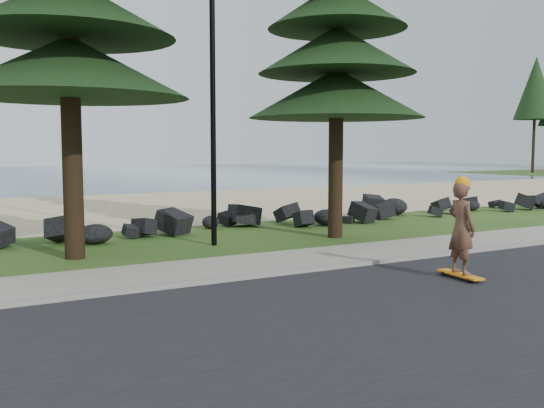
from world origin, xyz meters
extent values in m
plane|color=#244A17|center=(0.00, 0.00, 0.00)|extent=(160.00, 160.00, 0.00)
cube|color=black|center=(0.00, -4.50, 0.01)|extent=(160.00, 7.00, 0.02)
cube|color=gray|center=(0.00, -0.90, 0.05)|extent=(160.00, 0.20, 0.10)
cube|color=gray|center=(0.00, 0.20, 0.04)|extent=(160.00, 2.00, 0.08)
cube|color=#C9B186|center=(0.00, 14.50, 0.01)|extent=(160.00, 15.00, 0.01)
cube|color=#31495E|center=(0.00, 51.00, 0.00)|extent=(160.00, 58.00, 0.01)
cylinder|color=black|center=(3.50, 2.80, 6.00)|extent=(0.40, 0.40, 12.00)
cylinder|color=black|center=(0.00, 3.20, 4.00)|extent=(0.14, 0.14, 8.00)
cube|color=orange|center=(2.32, -2.88, 0.10)|extent=(0.35, 1.06, 0.03)
imported|color=brown|center=(2.32, -2.88, 0.98)|extent=(0.47, 0.67, 1.73)
sphere|color=orange|center=(2.32, -2.88, 1.81)|extent=(0.28, 0.28, 0.28)
camera|label=1|loc=(-6.27, -10.89, 2.44)|focal=40.00mm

